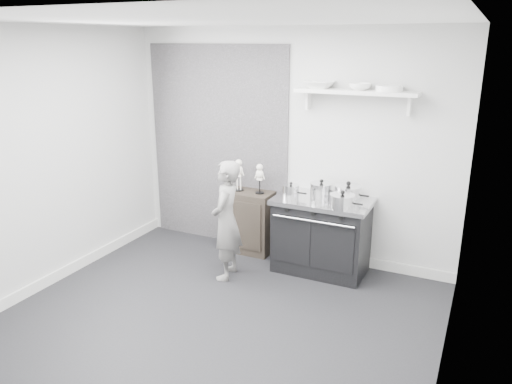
% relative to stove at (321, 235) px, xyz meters
% --- Properties ---
extents(ground, '(4.00, 4.00, 0.00)m').
position_rel_stove_xyz_m(ground, '(-0.55, -1.48, -0.43)').
color(ground, black).
rests_on(ground, ground).
extents(room_shell, '(4.02, 3.62, 2.71)m').
position_rel_stove_xyz_m(room_shell, '(-0.64, -1.33, 1.21)').
color(room_shell, '#BABAB8').
rests_on(room_shell, ground).
extents(wall_shelf, '(1.30, 0.26, 0.24)m').
position_rel_stove_xyz_m(wall_shelf, '(0.25, 0.20, 1.58)').
color(wall_shelf, white).
rests_on(wall_shelf, room_shell).
extents(stove, '(1.07, 0.67, 0.86)m').
position_rel_stove_xyz_m(stove, '(0.00, 0.00, 0.00)').
color(stove, black).
rests_on(stove, ground).
extents(side_cabinet, '(0.60, 0.35, 0.78)m').
position_rel_stove_xyz_m(side_cabinet, '(-0.99, 0.13, -0.04)').
color(side_cabinet, black).
rests_on(side_cabinet, ground).
extents(child, '(0.40, 0.54, 1.33)m').
position_rel_stove_xyz_m(child, '(-0.89, -0.60, 0.23)').
color(child, slate).
rests_on(child, ground).
extents(pot_front_left, '(0.28, 0.19, 0.18)m').
position_rel_stove_xyz_m(pot_front_left, '(-0.35, -0.09, 0.50)').
color(pot_front_left, silver).
rests_on(pot_front_left, stove).
extents(pot_back_left, '(0.34, 0.26, 0.20)m').
position_rel_stove_xyz_m(pot_back_left, '(-0.06, 0.11, 0.50)').
color(pot_back_left, silver).
rests_on(pot_back_left, stove).
extents(pot_back_right, '(0.38, 0.29, 0.22)m').
position_rel_stove_xyz_m(pot_back_right, '(0.26, 0.08, 0.51)').
color(pot_back_right, silver).
rests_on(pot_back_right, stove).
extents(pot_front_right, '(0.35, 0.27, 0.19)m').
position_rel_stove_xyz_m(pot_front_right, '(0.27, -0.20, 0.50)').
color(pot_front_right, silver).
rests_on(pot_front_right, stove).
extents(skeleton_full, '(0.13, 0.08, 0.45)m').
position_rel_stove_xyz_m(skeleton_full, '(-1.12, 0.13, 0.57)').
color(skeleton_full, silver).
rests_on(skeleton_full, side_cabinet).
extents(skeleton_torso, '(0.12, 0.08, 0.42)m').
position_rel_stove_xyz_m(skeleton_torso, '(-0.84, 0.13, 0.55)').
color(skeleton_torso, silver).
rests_on(skeleton_torso, side_cabinet).
extents(bowl_large, '(0.33, 0.33, 0.08)m').
position_rel_stove_xyz_m(bowl_large, '(-0.15, 0.19, 1.65)').
color(bowl_large, white).
rests_on(bowl_large, wall_shelf).
extents(bowl_small, '(0.23, 0.23, 0.07)m').
position_rel_stove_xyz_m(bowl_small, '(0.29, 0.19, 1.64)').
color(bowl_small, white).
rests_on(bowl_small, wall_shelf).
extents(plate_stack, '(0.28, 0.28, 0.06)m').
position_rel_stove_xyz_m(plate_stack, '(0.59, 0.19, 1.64)').
color(plate_stack, white).
rests_on(plate_stack, wall_shelf).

